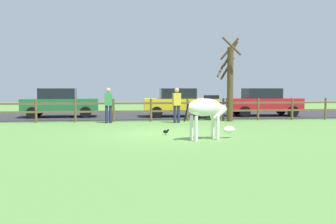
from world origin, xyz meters
TOP-DOWN VIEW (x-y plane):
  - ground_plane at (0.00, 0.00)m, footprint 60.00×60.00m
  - parking_asphalt at (0.00, 9.30)m, footprint 28.00×7.40m
  - paddock_fence at (-0.16, 5.00)m, footprint 21.79×0.11m
  - bare_tree at (3.68, 4.67)m, footprint 1.27×1.27m
  - zebra at (1.11, -1.62)m, footprint 1.86×0.94m
  - crow_on_grass at (-0.04, -0.27)m, footprint 0.21×0.10m
  - parked_car_red at (6.39, 7.21)m, footprint 4.05×1.98m
  - parked_car_green at (-4.91, 7.76)m, footprint 4.07×2.02m
  - parked_car_yellow at (1.60, 7.27)m, footprint 4.05×1.98m
  - visitor_left_of_tree at (0.98, 4.12)m, footprint 0.39×0.28m
  - visitor_right_of_tree at (-2.18, 4.39)m, footprint 0.37×0.23m

SIDE VIEW (x-z plane):
  - ground_plane at x=0.00m, z-range 0.00..0.00m
  - parking_asphalt at x=0.00m, z-range 0.00..0.05m
  - crow_on_grass at x=-0.04m, z-range 0.02..0.23m
  - paddock_fence at x=-0.16m, z-range 0.08..1.19m
  - parked_car_red at x=6.39m, z-range 0.06..1.62m
  - parked_car_green at x=-4.91m, z-range 0.06..1.62m
  - parked_car_yellow at x=1.60m, z-range 0.06..1.62m
  - visitor_left_of_tree at x=0.98m, z-range 0.09..1.73m
  - visitor_right_of_tree at x=-2.18m, z-range 0.09..1.73m
  - zebra at x=1.11m, z-range 0.22..1.63m
  - bare_tree at x=3.68m, z-range -0.03..4.10m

